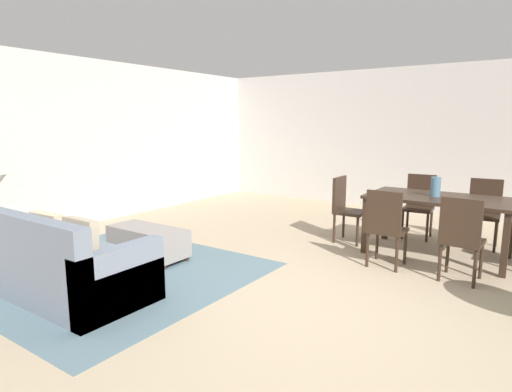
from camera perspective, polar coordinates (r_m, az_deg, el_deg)
The scene contains 14 objects.
ground_plane at distance 4.13m, azimuth 5.78°, elevation -14.16°, with size 10.80×10.80×0.00m, color tan.
wall_back at distance 8.51m, azimuth 22.64°, elevation 6.92°, with size 9.00×0.12×2.70m, color beige.
wall_left at distance 7.38m, azimuth -24.25°, elevation 6.47°, with size 0.12×11.00×2.70m, color beige.
area_rug at distance 5.15m, azimuth -19.00°, elevation -9.63°, with size 3.00×2.80×0.01m, color slate.
couch at distance 4.70m, azimuth -25.36°, elevation -8.23°, with size 2.02×0.91×0.86m.
ottoman_table at distance 5.48m, azimuth -14.31°, elevation -5.83°, with size 1.05×0.46×0.39m.
side_table at distance 5.84m, azimuth -31.20°, elevation -3.77°, with size 0.40×0.40×0.56m.
dining_table at distance 5.79m, azimuth 23.34°, elevation -0.95°, with size 1.69×0.94×0.76m.
dining_chair_near_left at distance 5.12m, azimuth 17.02°, elevation -3.64°, with size 0.40×0.40×0.92m.
dining_chair_near_right at distance 4.93m, azimuth 25.85°, elevation -4.72°, with size 0.42×0.42×0.92m.
dining_chair_far_left at distance 6.69m, azimuth 21.10°, elevation -0.76°, with size 0.42×0.42×0.92m.
dining_chair_far_right at distance 6.54m, azimuth 28.31°, elevation -1.52°, with size 0.42×0.42×0.92m.
dining_chair_head_west at distance 6.13m, azimuth 11.91°, elevation -1.23°, with size 0.41×0.41×0.92m.
vase_centerpiece at distance 5.75m, azimuth 22.98°, elevation 1.14°, with size 0.12×0.12×0.24m, color slate.
Camera 1 is at (1.81, -3.31, 1.68)m, focal length 29.77 mm.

